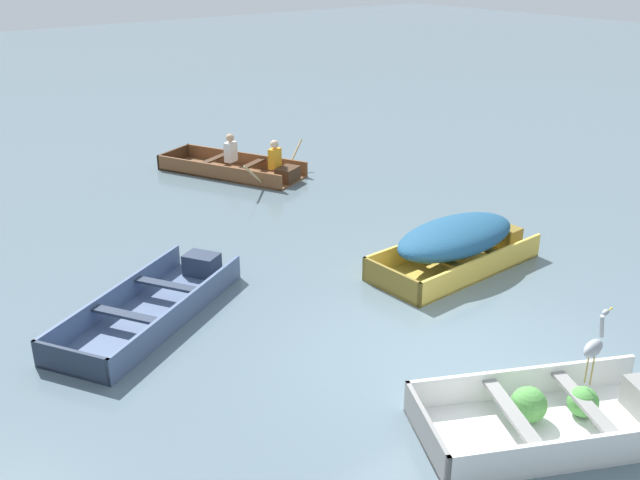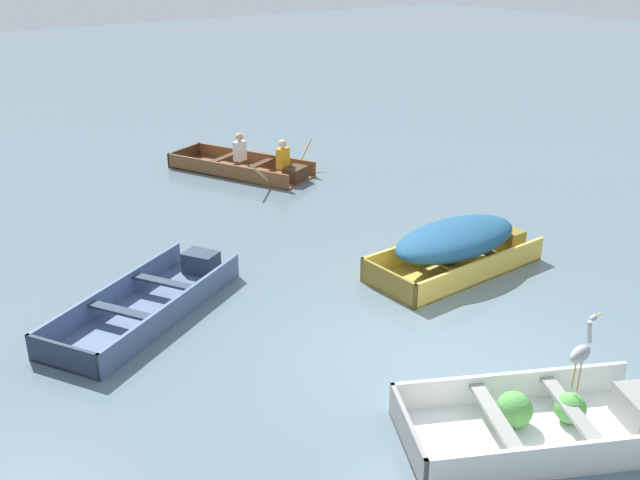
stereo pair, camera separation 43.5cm
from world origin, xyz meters
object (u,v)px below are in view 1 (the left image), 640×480
rowboat_wooden_brown_with_crew (239,167)px  heron_on_dinghy (594,346)px  skiff_slate_blue_mid_moored (155,304)px  skiff_yellow_near_moored (457,241)px  dinghy_white_foreground (558,416)px

rowboat_wooden_brown_with_crew → heron_on_dinghy: 10.01m
skiff_slate_blue_mid_moored → heron_on_dinghy: size_ratio=3.98×
skiff_yellow_near_moored → skiff_slate_blue_mid_moored: size_ratio=0.87×
skiff_slate_blue_mid_moored → heron_on_dinghy: heron_on_dinghy is taller
rowboat_wooden_brown_with_crew → heron_on_dinghy: (-1.82, -9.81, 0.72)m
heron_on_dinghy → dinghy_white_foreground: bearing=171.6°
dinghy_white_foreground → skiff_slate_blue_mid_moored: 5.49m
skiff_yellow_near_moored → heron_on_dinghy: bearing=-117.9°
skiff_slate_blue_mid_moored → rowboat_wooden_brown_with_crew: (4.40, 4.72, 0.05)m
dinghy_white_foreground → skiff_yellow_near_moored: (2.24, 3.43, 0.30)m
dinghy_white_foreground → heron_on_dinghy: heron_on_dinghy is taller
skiff_slate_blue_mid_moored → skiff_yellow_near_moored: bearing=-19.9°
skiff_yellow_near_moored → skiff_slate_blue_mid_moored: skiff_yellow_near_moored is taller
skiff_yellow_near_moored → rowboat_wooden_brown_with_crew: size_ratio=0.84×
dinghy_white_foreground → rowboat_wooden_brown_with_crew: bearing=77.2°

